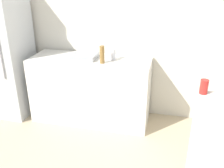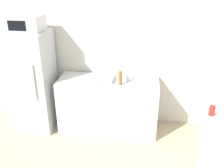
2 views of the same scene
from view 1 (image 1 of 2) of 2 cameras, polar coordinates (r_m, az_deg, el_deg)
name	(u,v)px [view 1 (image 1 of 2)]	position (r m, az deg, el deg)	size (l,w,h in m)	color
wall_back	(114,26)	(3.57, 0.40, 13.10)	(8.00, 0.06, 2.60)	silver
refrigerator	(7,59)	(3.93, -22.96, 5.39)	(0.61, 0.65, 1.69)	silver
counter	(91,90)	(3.56, -4.82, -1.28)	(1.64, 0.61, 0.92)	silver
sink_basin	(85,56)	(3.40, -6.24, 6.31)	(0.32, 0.31, 0.06)	#9EA3A8
bottle_tall	(102,55)	(3.17, -2.28, 6.72)	(0.06, 0.06, 0.22)	olive
bottle_short	(113,54)	(3.32, 0.20, 6.80)	(0.07, 0.07, 0.15)	silver
jar	(204,87)	(2.00, 20.28, -0.59)	(0.06, 0.06, 0.11)	red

